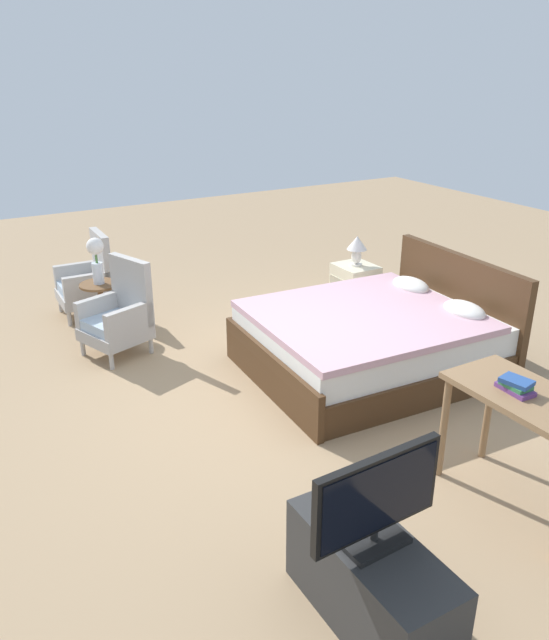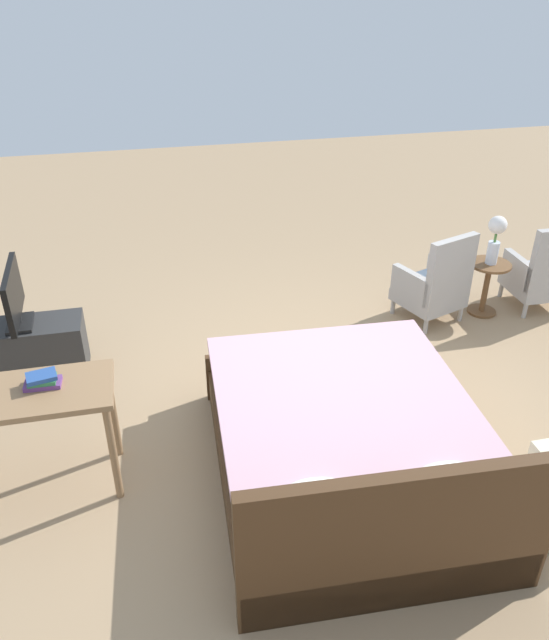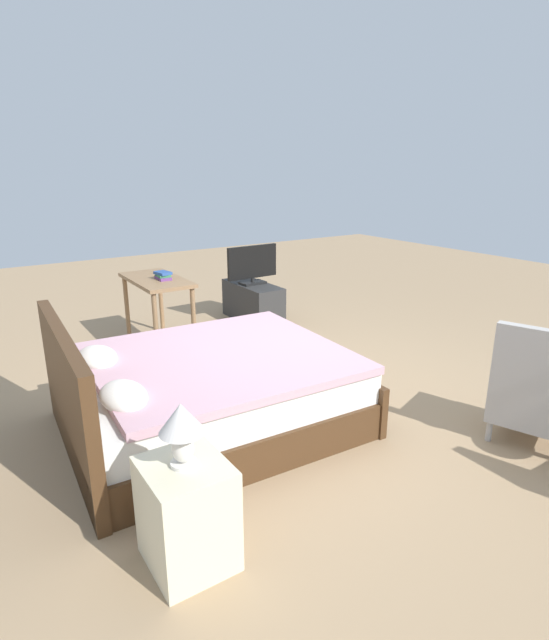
% 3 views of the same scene
% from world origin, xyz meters
% --- Properties ---
extents(ground_plane, '(16.00, 16.00, 0.00)m').
position_xyz_m(ground_plane, '(0.00, 0.00, 0.00)').
color(ground_plane, '#A38460').
extents(bed, '(1.81, 2.18, 0.96)m').
position_xyz_m(bed, '(0.04, 0.96, 0.30)').
color(bed, '#472D19').
rests_on(bed, ground_plane).
extents(armchair_by_window_left, '(0.55, 0.55, 0.92)m').
position_xyz_m(armchair_by_window_left, '(-2.62, -0.93, 0.37)').
color(armchair_by_window_left, '#ADA8A3').
rests_on(armchair_by_window_left, ground_plane).
extents(armchair_by_window_right, '(0.69, 0.69, 0.92)m').
position_xyz_m(armchair_by_window_right, '(-1.47, -0.94, 0.37)').
color(armchair_by_window_right, '#ADA8A3').
rests_on(armchair_by_window_right, ground_plane).
extents(side_table, '(0.40, 0.40, 0.54)m').
position_xyz_m(side_table, '(-2.04, -0.95, 0.34)').
color(side_table, brown).
rests_on(side_table, ground_plane).
extents(flower_vase, '(0.17, 0.17, 0.48)m').
position_xyz_m(flower_vase, '(-2.04, -0.95, 0.83)').
color(flower_vase, silver).
rests_on(flower_vase, side_table).
extents(tv_stand, '(0.96, 0.40, 0.49)m').
position_xyz_m(tv_stand, '(2.26, -0.81, 0.24)').
color(tv_stand, '#2D2D2D').
rests_on(tv_stand, ground_plane).
extents(tv_flatscreen, '(0.21, 0.72, 0.50)m').
position_xyz_m(tv_flatscreen, '(2.26, -0.81, 0.75)').
color(tv_flatscreen, black).
rests_on(tv_flatscreen, tv_stand).
extents(vanity_desk, '(1.04, 0.52, 0.78)m').
position_xyz_m(vanity_desk, '(2.01, 0.57, 0.66)').
color(vanity_desk, '#8E6B47').
rests_on(vanity_desk, ground_plane).
extents(book_stack, '(0.23, 0.16, 0.08)m').
position_xyz_m(book_stack, '(1.91, 0.53, 0.82)').
color(book_stack, '#66387A').
rests_on(book_stack, vanity_desk).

